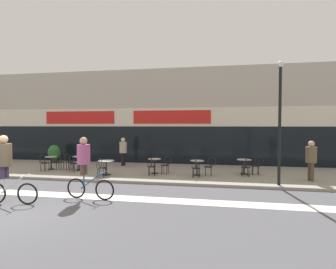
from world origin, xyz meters
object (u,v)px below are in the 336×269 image
at_px(cafe_chair_1_side, 69,160).
at_px(cafe_chair_4_side, 210,165).
at_px(bistro_table_2, 106,164).
at_px(bistro_table_4, 197,165).
at_px(cafe_chair_4_near, 196,167).
at_px(cyclist_0, 85,163).
at_px(cyclist_2, 6,164).
at_px(lamp_post, 280,114).
at_px(cafe_chair_0_near, 44,162).
at_px(cafe_chair_3_near, 152,165).
at_px(bistro_table_1, 79,160).
at_px(cafe_chair_2_near, 101,167).
at_px(cafe_chair_3_side, 166,164).
at_px(cafe_chair_0_side, 61,160).
at_px(cafe_chair_5_near, 246,166).
at_px(cafe_chair_5_side, 257,164).
at_px(pedestrian_near_end, 311,157).
at_px(bistro_table_5, 244,164).
at_px(planter_pot, 54,153).
at_px(pedestrian_far_end, 123,149).
at_px(bistro_table_3, 154,163).
at_px(cafe_chair_1_near, 73,162).

distance_m(cafe_chair_1_side, cafe_chair_4_side, 7.78).
relative_size(bistro_table_2, cafe_chair_4_side, 0.89).
height_order(bistro_table_4, cafe_chair_4_near, cafe_chair_4_near).
height_order(cyclist_0, cyclist_2, cyclist_2).
bearing_deg(lamp_post, cafe_chair_0_near, 174.41).
relative_size(cafe_chair_0_near, cafe_chair_3_near, 1.00).
height_order(bistro_table_1, cafe_chair_4_side, cafe_chair_4_side).
height_order(cafe_chair_2_near, cyclist_2, cyclist_2).
xyz_separation_m(cafe_chair_3_near, cafe_chair_3_side, (0.62, 0.62, 0.00)).
bearing_deg(cafe_chair_0_near, bistro_table_4, -81.36).
relative_size(cafe_chair_1_side, cafe_chair_4_near, 1.00).
height_order(cafe_chair_0_side, cafe_chair_5_near, same).
distance_m(bistro_table_1, cyclist_2, 5.89).
distance_m(cafe_chair_0_near, cafe_chair_5_side, 11.19).
relative_size(bistro_table_2, lamp_post, 0.16).
bearing_deg(pedestrian_near_end, cafe_chair_5_side, 138.15).
relative_size(cafe_chair_5_side, cyclist_2, 0.40).
xyz_separation_m(cafe_chair_3_near, cafe_chair_4_side, (2.81, 0.52, 0.00)).
distance_m(bistro_table_2, bistro_table_5, 6.93).
height_order(cafe_chair_3_side, cyclist_0, cyclist_0).
bearing_deg(cafe_chair_3_near, cyclist_2, 136.94).
xyz_separation_m(cafe_chair_0_near, planter_pot, (-1.35, 2.95, 0.12)).
bearing_deg(bistro_table_2, pedestrian_far_end, 93.90).
height_order(cafe_chair_0_near, pedestrian_far_end, pedestrian_far_end).
bearing_deg(bistro_table_3, lamp_post, -15.77).
distance_m(cafe_chair_1_near, cafe_chair_4_near, 6.53).
distance_m(bistro_table_1, cafe_chair_0_near, 1.81).
bearing_deg(cyclist_2, pedestrian_near_end, 19.51).
distance_m(cafe_chair_1_side, lamp_post, 11.06).
xyz_separation_m(cafe_chair_2_near, planter_pot, (-5.09, 3.94, 0.12)).
bearing_deg(planter_pot, pedestrian_near_end, -11.59).
height_order(cafe_chair_0_near, cafe_chair_1_side, same).
height_order(cafe_chair_2_near, cafe_chair_4_side, same).
bearing_deg(lamp_post, cafe_chair_3_near, 170.21).
bearing_deg(bistro_table_4, cafe_chair_4_near, -90.53).
height_order(cafe_chair_1_near, cafe_chair_3_side, same).
height_order(cafe_chair_1_near, planter_pot, planter_pot).
bearing_deg(bistro_table_2, cafe_chair_1_near, 168.27).
height_order(bistro_table_1, cafe_chair_1_side, cafe_chair_1_side).
xyz_separation_m(cafe_chair_4_near, cyclist_2, (-5.88, -4.86, 0.70)).
bearing_deg(pedestrian_far_end, bistro_table_4, -11.53).
xyz_separation_m(cafe_chair_1_side, lamp_post, (10.64, -1.83, 2.43)).
height_order(cafe_chair_1_near, cafe_chair_2_near, same).
bearing_deg(bistro_table_3, bistro_table_4, -2.76).
distance_m(cafe_chair_3_side, cyclist_2, 7.09).
bearing_deg(lamp_post, bistro_table_3, 164.23).
bearing_deg(cafe_chair_0_side, bistro_table_4, 173.89).
xyz_separation_m(cafe_chair_0_side, cyclist_0, (3.96, -4.72, 0.62)).
xyz_separation_m(cafe_chair_1_side, cafe_chair_4_side, (7.77, -0.33, 0.00)).
bearing_deg(lamp_post, bistro_table_2, 174.40).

